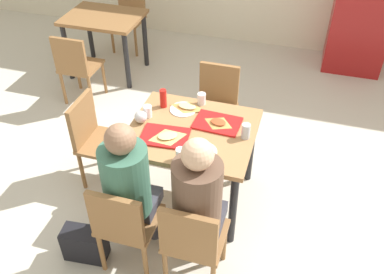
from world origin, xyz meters
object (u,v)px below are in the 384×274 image
background_chair_near (76,65)px  background_chair_far (130,13)px  tray_red_far (217,123)px  handbag (85,244)px  soda_can (246,131)px  paper_plate_center (183,109)px  plastic_cup_a (202,99)px  person_in_brown_jacket (199,199)px  chair_left_end (95,136)px  chair_far_side (216,101)px  pizza_slice_c (187,107)px  chair_near_left (124,223)px  paper_plate_near_edge (202,152)px  condiment_bottle (163,98)px  plastic_cup_c (148,111)px  background_table (104,26)px  chair_near_right (192,240)px  person_in_red (129,184)px  plastic_cup_b (181,155)px  pizza_slice_a (168,136)px  pizza_slice_b (218,122)px  foil_bundle (141,117)px  main_table (192,140)px  tray_red_near (165,136)px

background_chair_near → background_chair_far: same height
tray_red_far → handbag: tray_red_far is taller
soda_can → handbag: 1.48m
paper_plate_center → plastic_cup_a: 0.18m
person_in_brown_jacket → background_chair_far: size_ratio=1.49×
tray_red_far → plastic_cup_a: bearing=129.8°
chair_left_end → handbag: (0.28, -0.83, -0.35)m
chair_far_side → plastic_cup_a: (-0.02, -0.45, 0.31)m
plastic_cup_a → pizza_slice_c: bearing=-133.4°
chair_near_left → paper_plate_near_edge: 0.75m
person_in_brown_jacket → tray_red_far: (-0.07, 0.80, 0.02)m
condiment_bottle → handbag: size_ratio=0.50×
plastic_cup_c → background_chair_far: bearing=116.7°
chair_left_end → plastic_cup_a: size_ratio=8.35×
person_in_brown_jacket → background_table: size_ratio=1.38×
chair_near_right → person_in_red: 0.56m
chair_far_side → background_chair_far: 2.38m
person_in_brown_jacket → plastic_cup_b: size_ratio=12.45×
chair_near_left → background_table: 2.97m
handbag → paper_plate_near_edge: bearing=38.6°
plastic_cup_b → background_chair_far: bearing=119.8°
pizza_slice_a → pizza_slice_b: size_ratio=1.28×
soda_can → background_chair_far: soda_can is taller
plastic_cup_b → plastic_cup_c: size_ratio=1.00×
background_table → plastic_cup_a: bearing=-41.8°
chair_near_left → pizza_slice_a: bearing=81.0°
plastic_cup_b → condiment_bottle: size_ratio=0.62×
person_in_brown_jacket → condiment_bottle: person_in_brown_jacket is taller
plastic_cup_c → background_chair_far: (-1.25, 2.48, -0.31)m
condiment_bottle → foil_bundle: bearing=-110.9°
plastic_cup_c → background_chair_near: (-1.25, 1.01, -0.31)m
main_table → tray_red_far: tray_red_far is taller
paper_plate_center → background_chair_near: size_ratio=0.26×
soda_can → background_chair_far: bearing=129.2°
chair_left_end → tray_red_near: bearing=-12.0°
main_table → chair_near_left: (-0.24, -0.81, -0.15)m
paper_plate_near_edge → plastic_cup_c: 0.62m
person_in_brown_jacket → condiment_bottle: size_ratio=7.78×
tray_red_far → background_table: 2.47m
plastic_cup_a → plastic_cup_b: bearing=-86.1°
chair_near_left → background_chair_far: same height
tray_red_near → foil_bundle: size_ratio=3.60×
main_table → background_chair_far: bearing=122.8°
chair_far_side → person_in_red: person_in_red is taller
person_in_brown_jacket → paper_plate_center: person_in_brown_jacket is taller
chair_left_end → person_in_brown_jacket: person_in_brown_jacket is taller
plastic_cup_a → plastic_cup_b: 0.73m
pizza_slice_a → background_table: bearing=127.2°
chair_far_side → plastic_cup_c: plastic_cup_c is taller
chair_near_left → tray_red_far: bearing=66.1°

